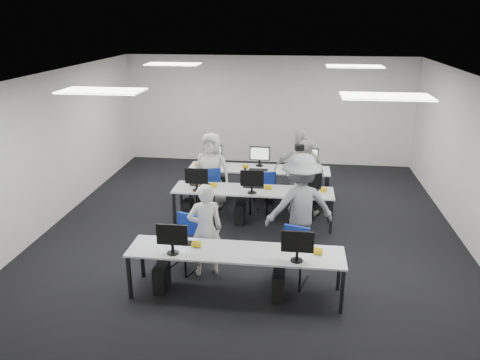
# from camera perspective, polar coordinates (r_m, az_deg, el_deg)

# --- Properties ---
(room) EXTENTS (9.00, 9.02, 3.00)m
(room) POSITION_cam_1_polar(r_m,az_deg,el_deg) (8.90, 1.49, 3.01)
(room) COLOR black
(room) RESTS_ON ground
(ceiling_panels) EXTENTS (5.20, 4.60, 0.02)m
(ceiling_panels) POSITION_cam_1_polar(r_m,az_deg,el_deg) (8.60, 1.58, 12.54)
(ceiling_panels) COLOR white
(ceiling_panels) RESTS_ON room
(desk_front) EXTENTS (3.20, 0.70, 0.73)m
(desk_front) POSITION_cam_1_polar(r_m,az_deg,el_deg) (7.00, -0.55, -9.01)
(desk_front) COLOR silver
(desk_front) RESTS_ON ground
(desk_mid) EXTENTS (3.20, 0.70, 0.73)m
(desk_mid) POSITION_cam_1_polar(r_m,az_deg,el_deg) (9.35, 1.57, -1.47)
(desk_mid) COLOR silver
(desk_mid) RESTS_ON ground
(desk_back) EXTENTS (3.20, 0.70, 0.73)m
(desk_back) POSITION_cam_1_polar(r_m,az_deg,el_deg) (10.67, 2.31, 1.19)
(desk_back) COLOR silver
(desk_back) RESTS_ON ground
(equipment_front) EXTENTS (2.51, 0.41, 1.19)m
(equipment_front) POSITION_cam_1_polar(r_m,az_deg,el_deg) (7.17, -2.11, -11.25)
(equipment_front) COLOR #0D40AE
(equipment_front) RESTS_ON desk_front
(equipment_mid) EXTENTS (2.91, 0.41, 1.19)m
(equipment_mid) POSITION_cam_1_polar(r_m,az_deg,el_deg) (9.48, 0.39, -3.28)
(equipment_mid) COLOR white
(equipment_mid) RESTS_ON desk_mid
(equipment_back) EXTENTS (2.91, 0.41, 1.19)m
(equipment_back) POSITION_cam_1_polar(r_m,az_deg,el_deg) (10.78, 3.31, -0.45)
(equipment_back) COLOR white
(equipment_back) RESTS_ON desk_back
(chair_0) EXTENTS (0.60, 0.62, 0.92)m
(chair_0) POSITION_cam_1_polar(r_m,az_deg,el_deg) (7.92, -6.92, -8.78)
(chair_0) COLOR navy
(chair_0) RESTS_ON ground
(chair_1) EXTENTS (0.55, 0.58, 0.89)m
(chair_1) POSITION_cam_1_polar(r_m,az_deg,el_deg) (7.55, 6.38, -10.35)
(chair_1) COLOR navy
(chair_1) RESTS_ON ground
(chair_2) EXTENTS (0.51, 0.54, 0.84)m
(chair_2) POSITION_cam_1_polar(r_m,az_deg,el_deg) (10.20, -4.33, -2.21)
(chair_2) COLOR navy
(chair_2) RESTS_ON ground
(chair_3) EXTENTS (0.44, 0.48, 0.81)m
(chair_3) POSITION_cam_1_polar(r_m,az_deg,el_deg) (10.11, 2.24, -2.43)
(chair_3) COLOR navy
(chair_3) RESTS_ON ground
(chair_4) EXTENTS (0.48, 0.52, 0.89)m
(chair_4) POSITION_cam_1_polar(r_m,az_deg,el_deg) (9.91, 7.84, -2.90)
(chair_4) COLOR navy
(chair_4) RESTS_ON ground
(chair_5) EXTENTS (0.60, 0.62, 0.96)m
(chair_5) POSITION_cam_1_polar(r_m,az_deg,el_deg) (10.30, -3.73, -1.75)
(chair_5) COLOR navy
(chair_5) RESTS_ON ground
(chair_6) EXTENTS (0.52, 0.55, 0.85)m
(chair_6) POSITION_cam_1_polar(r_m,az_deg,el_deg) (10.37, 3.02, -1.78)
(chair_6) COLOR navy
(chair_6) RESTS_ON ground
(chair_7) EXTENTS (0.58, 0.61, 0.93)m
(chair_7) POSITION_cam_1_polar(r_m,az_deg,el_deg) (10.22, 8.87, -2.17)
(chair_7) COLOR navy
(chair_7) RESTS_ON ground
(handbag) EXTENTS (0.35, 0.24, 0.28)m
(handbag) POSITION_cam_1_polar(r_m,az_deg,el_deg) (9.51, -4.89, 0.02)
(handbag) COLOR #9B7950
(handbag) RESTS_ON desk_mid
(student_0) EXTENTS (0.67, 0.56, 1.56)m
(student_0) POSITION_cam_1_polar(r_m,az_deg,el_deg) (7.52, -4.26, -6.09)
(student_0) COLOR #B9B8AE
(student_0) RESTS_ON ground
(student_1) EXTENTS (0.87, 0.73, 1.62)m
(student_1) POSITION_cam_1_polar(r_m,az_deg,el_deg) (9.90, 7.64, 0.37)
(student_1) COLOR #B9B8AE
(student_1) RESTS_ON ground
(student_2) EXTENTS (0.88, 0.63, 1.66)m
(student_2) POSITION_cam_1_polar(r_m,az_deg,el_deg) (10.20, -3.47, 1.20)
(student_2) COLOR #B9B8AE
(student_2) RESTS_ON ground
(student_3) EXTENTS (1.11, 0.57, 1.81)m
(student_3) POSITION_cam_1_polar(r_m,az_deg,el_deg) (9.99, 7.15, 1.11)
(student_3) COLOR #B9B8AE
(student_3) RESTS_ON ground
(photographer) EXTENTS (1.35, 1.02, 1.86)m
(photographer) POSITION_cam_1_polar(r_m,az_deg,el_deg) (8.08, 7.36, -3.20)
(photographer) COLOR gray
(photographer) RESTS_ON ground
(dslr_camera) EXTENTS (0.19, 0.21, 0.10)m
(dslr_camera) POSITION_cam_1_polar(r_m,az_deg,el_deg) (7.92, 7.27, 3.94)
(dslr_camera) COLOR black
(dslr_camera) RESTS_ON photographer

